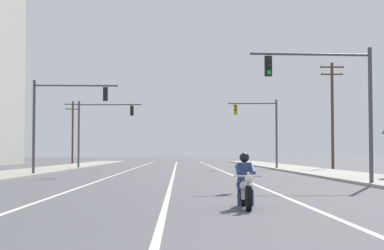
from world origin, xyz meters
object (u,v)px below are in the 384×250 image
motorcycle_with_rider (245,186)px  utility_pole_left_far (73,130)px  utility_pole_right_far (332,112)px  traffic_signal_mid_right (263,123)px  traffic_signal_near_right (335,93)px  traffic_signal_near_left (59,112)px  traffic_signal_mid_left (97,123)px

motorcycle_with_rider → utility_pole_left_far: bearing=103.6°
utility_pole_right_far → utility_pole_left_far: 40.30m
traffic_signal_mid_right → traffic_signal_near_right: bearing=-90.9°
traffic_signal_near_left → traffic_signal_mid_left: (0.39, 15.78, 0.02)m
motorcycle_with_rider → traffic_signal_near_right: traffic_signal_near_right is taller
motorcycle_with_rider → traffic_signal_near_right: bearing=64.3°
traffic_signal_mid_left → motorcycle_with_rider: bearing=-76.9°
traffic_signal_near_right → utility_pole_right_far: 28.75m
traffic_signal_near_right → traffic_signal_mid_right: 26.77m
traffic_signal_near_right → traffic_signal_mid_right: same height
utility_pole_left_far → traffic_signal_near_right: bearing=-69.1°
traffic_signal_mid_left → utility_pole_left_far: utility_pole_left_far is taller
traffic_signal_near_left → traffic_signal_near_right: bearing=-40.8°
traffic_signal_near_right → utility_pole_right_far: size_ratio=0.64×
traffic_signal_mid_left → utility_pole_right_far: (21.37, -0.68, 1.05)m
traffic_signal_near_right → traffic_signal_near_left: same height
utility_pole_left_far → traffic_signal_mid_right: bearing=-53.5°
motorcycle_with_rider → utility_pole_right_far: utility_pole_right_far is taller
motorcycle_with_rider → traffic_signal_mid_right: 38.27m
motorcycle_with_rider → traffic_signal_mid_left: 40.68m
traffic_signal_mid_right → utility_pole_left_far: utility_pole_left_far is taller
traffic_signal_near_left → utility_pole_left_far: utility_pole_left_far is taller
traffic_signal_mid_left → utility_pole_left_far: (-7.09, 27.85, 0.46)m
traffic_signal_near_left → utility_pole_right_far: 26.50m
traffic_signal_near_right → traffic_signal_near_left: bearing=139.2°
traffic_signal_near_left → utility_pole_left_far: size_ratio=0.73×
motorcycle_with_rider → traffic_signal_mid_left: (-9.18, 39.47, 3.57)m
motorcycle_with_rider → traffic_signal_mid_left: traffic_signal_mid_left is taller
traffic_signal_mid_right → traffic_signal_mid_left: size_ratio=1.00×
utility_pole_right_far → utility_pole_left_far: (-28.46, 28.53, -0.58)m
traffic_signal_near_left → traffic_signal_mid_left: bearing=88.6°
motorcycle_with_rider → traffic_signal_near_left: traffic_signal_near_left is taller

